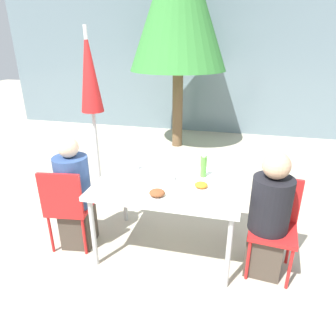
{
  "coord_description": "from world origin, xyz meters",
  "views": [
    {
      "loc": [
        0.59,
        -2.45,
        1.97
      ],
      "look_at": [
        0.0,
        0.0,
        0.9
      ],
      "focal_mm": 32.0,
      "sensor_mm": 36.0,
      "label": 1
    }
  ],
  "objects": [
    {
      "name": "plate_1",
      "position": [
        0.32,
        -0.05,
        0.77
      ],
      "size": [
        0.21,
        0.21,
        0.06
      ],
      "color": "white",
      "rests_on": "dining_table"
    },
    {
      "name": "dining_table",
      "position": [
        0.0,
        0.0,
        0.69
      ],
      "size": [
        1.34,
        0.9,
        0.75
      ],
      "color": "white",
      "rests_on": "ground"
    },
    {
      "name": "bottle",
      "position": [
        0.3,
        0.22,
        0.86
      ],
      "size": [
        0.06,
        0.06,
        0.23
      ],
      "color": "#51A338",
      "rests_on": "dining_table"
    },
    {
      "name": "closed_umbrella",
      "position": [
        -1.21,
        0.97,
        1.5
      ],
      "size": [
        0.36,
        0.36,
        2.14
      ],
      "color": "#333333",
      "rests_on": "ground"
    },
    {
      "name": "person_left",
      "position": [
        -0.92,
        -0.13,
        0.55
      ],
      "size": [
        0.33,
        0.33,
        1.16
      ],
      "rotation": [
        0.0,
        0.0,
        0.14
      ],
      "color": "#473D33",
      "rests_on": "ground"
    },
    {
      "name": "ground_plane",
      "position": [
        0.0,
        0.0,
        0.0
      ],
      "size": [
        24.0,
        24.0,
        0.0
      ],
      "primitive_type": "plane",
      "color": "#B2A893"
    },
    {
      "name": "salad_bowl",
      "position": [
        -0.03,
        0.07,
        0.78
      ],
      "size": [
        0.15,
        0.15,
        0.05
      ],
      "color": "white",
      "rests_on": "dining_table"
    },
    {
      "name": "chair_left",
      "position": [
        -0.96,
        -0.21,
        0.52
      ],
      "size": [
        0.45,
        0.45,
        0.88
      ],
      "rotation": [
        0.0,
        0.0,
        0.14
      ],
      "color": "red",
      "rests_on": "ground"
    },
    {
      "name": "building_facade",
      "position": [
        0.0,
        4.51,
        1.5
      ],
      "size": [
        10.0,
        0.2,
        3.0
      ],
      "color": "slate",
      "rests_on": "ground"
    },
    {
      "name": "drinking_cup",
      "position": [
        -0.4,
        0.22,
        0.8
      ],
      "size": [
        0.07,
        0.07,
        0.1
      ],
      "color": "white",
      "rests_on": "dining_table"
    },
    {
      "name": "plate_0",
      "position": [
        -0.02,
        -0.29,
        0.77
      ],
      "size": [
        0.25,
        0.25,
        0.07
      ],
      "color": "white",
      "rests_on": "dining_table"
    },
    {
      "name": "chair_right",
      "position": [
        0.98,
        -0.02,
        0.52
      ],
      "size": [
        0.44,
        0.44,
        0.88
      ],
      "rotation": [
        0.0,
        0.0,
        3.04
      ],
      "color": "red",
      "rests_on": "ground"
    },
    {
      "name": "person_right",
      "position": [
        0.92,
        -0.1,
        0.55
      ],
      "size": [
        0.34,
        0.34,
        1.16
      ],
      "rotation": [
        0.0,
        0.0,
        3.04
      ],
      "color": "#473D33",
      "rests_on": "ground"
    }
  ]
}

